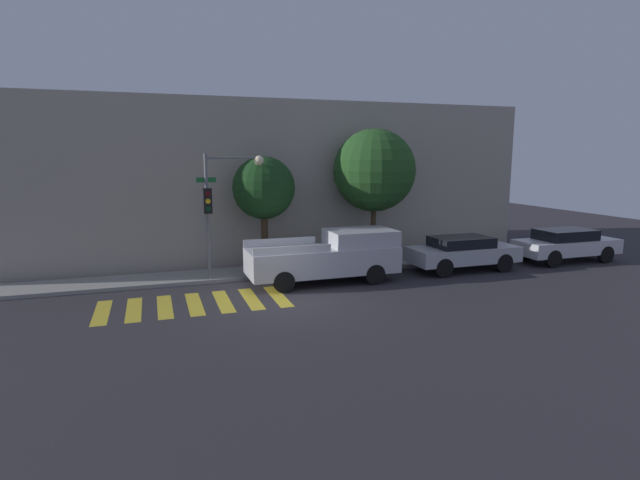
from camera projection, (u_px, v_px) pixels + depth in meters
The scene contains 10 objects.
ground_plane at pixel (286, 303), 15.96m from camera, with size 60.00×60.00×0.00m, color #2D2B30.
sidewalk at pixel (259, 272), 19.84m from camera, with size 26.00×1.92×0.14m, color gray.
building_row at pixel (238, 181), 23.34m from camera, with size 26.00×6.00×6.97m, color #A89E8E.
crosswalk at pixel (195, 304), 15.83m from camera, with size 5.89×2.60×0.00m.
traffic_light_pole at pixel (221, 195), 18.08m from camera, with size 2.48×0.56×4.72m.
pickup_truck at pixel (330, 256), 18.47m from camera, with size 5.52×2.05×1.91m.
sedan_near_corner at pixel (462, 252), 20.33m from camera, with size 4.50×1.82×1.40m.
sedan_middle at pixel (566, 244), 22.02m from camera, with size 4.65×1.77×1.45m.
tree_near_corner at pixel (264, 189), 19.59m from camera, with size 2.47×2.47×4.63m.
tree_midblock at pixel (374, 171), 20.99m from camera, with size 3.47×3.47×5.77m.
Camera 1 is at (-3.90, -14.94, 4.66)m, focal length 28.00 mm.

